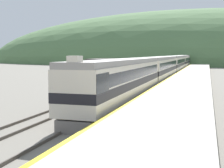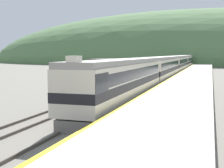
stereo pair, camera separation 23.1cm
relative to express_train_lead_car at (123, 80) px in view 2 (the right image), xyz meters
The scene contains 9 objects.
track_main 45.76m from the express_train_lead_car, 90.00° to the left, with size 1.52×180.00×0.16m.
track_siding 45.93m from the express_train_lead_car, 94.82° to the left, with size 1.51×180.00×0.16m.
platform 26.17m from the express_train_lead_car, 79.88° to the left, with size 5.69×140.00×1.12m.
distant_hills 124.89m from the express_train_lead_car, 90.00° to the left, with size 209.23×94.16×48.59m.
station_shed 27.31m from the express_train_lead_car, 110.01° to the left, with size 6.24×6.38×3.60m.
express_train_lead_car is the anchor object (origin of this frame).
carriage_second 22.81m from the express_train_lead_car, 90.00° to the left, with size 2.84×22.18×4.00m.
carriage_third 45.86m from the express_train_lead_car, 90.00° to the left, with size 2.84×22.18×4.00m.
carriage_fourth 68.92m from the express_train_lead_car, 90.00° to the left, with size 2.84×22.18×4.00m.
Camera 2 is at (7.23, -1.38, 4.48)m, focal length 50.00 mm.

